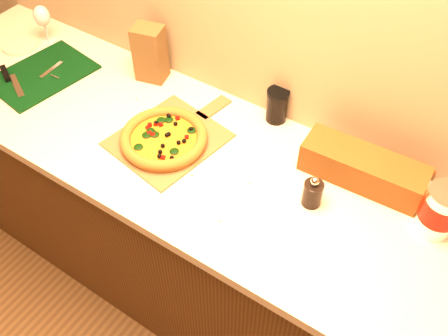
{
  "coord_description": "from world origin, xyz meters",
  "views": [
    {
      "loc": [
        0.57,
        0.5,
        2.13
      ],
      "look_at": [
        -0.01,
        1.38,
        0.96
      ],
      "focal_mm": 40.0,
      "sensor_mm": 36.0,
      "label": 1
    }
  ],
  "objects_px": {
    "pizza_peel": "(171,137)",
    "pepper_grinder": "(313,193)",
    "pizza": "(164,138)",
    "coffee_canister": "(441,210)",
    "wine_glass": "(42,17)",
    "dark_jar": "(277,105)",
    "side_plate": "(20,45)",
    "rolling_pin": "(392,167)",
    "cutting_board": "(41,74)"
  },
  "relations": [
    {
      "from": "pizza_peel",
      "to": "side_plate",
      "type": "bearing_deg",
      "value": -176.27
    },
    {
      "from": "dark_jar",
      "to": "side_plate",
      "type": "relative_size",
      "value": 0.86
    },
    {
      "from": "pizza",
      "to": "cutting_board",
      "type": "bearing_deg",
      "value": 177.3
    },
    {
      "from": "pizza_peel",
      "to": "wine_glass",
      "type": "bearing_deg",
      "value": 176.69
    },
    {
      "from": "pizza_peel",
      "to": "coffee_canister",
      "type": "relative_size",
      "value": 3.15
    },
    {
      "from": "dark_jar",
      "to": "cutting_board",
      "type": "bearing_deg",
      "value": -161.99
    },
    {
      "from": "pizza",
      "to": "coffee_canister",
      "type": "xyz_separation_m",
      "value": [
        0.89,
        0.17,
        0.06
      ]
    },
    {
      "from": "coffee_canister",
      "to": "wine_glass",
      "type": "height_order",
      "value": "wine_glass"
    },
    {
      "from": "pizza_peel",
      "to": "side_plate",
      "type": "relative_size",
      "value": 3.37
    },
    {
      "from": "cutting_board",
      "to": "rolling_pin",
      "type": "relative_size",
      "value": 1.19
    },
    {
      "from": "pepper_grinder",
      "to": "dark_jar",
      "type": "xyz_separation_m",
      "value": [
        -0.28,
        0.28,
        0.02
      ]
    },
    {
      "from": "pizza",
      "to": "coffee_canister",
      "type": "distance_m",
      "value": 0.9
    },
    {
      "from": "pizza",
      "to": "pepper_grinder",
      "type": "distance_m",
      "value": 0.54
    },
    {
      "from": "pizza",
      "to": "coffee_canister",
      "type": "bearing_deg",
      "value": 10.73
    },
    {
      "from": "pizza",
      "to": "side_plate",
      "type": "distance_m",
      "value": 0.88
    },
    {
      "from": "pepper_grinder",
      "to": "wine_glass",
      "type": "bearing_deg",
      "value": 172.94
    },
    {
      "from": "pizza",
      "to": "cutting_board",
      "type": "xyz_separation_m",
      "value": [
        -0.65,
        0.03,
        -0.02
      ]
    },
    {
      "from": "wine_glass",
      "to": "dark_jar",
      "type": "distance_m",
      "value": 1.06
    },
    {
      "from": "pizza",
      "to": "dark_jar",
      "type": "xyz_separation_m",
      "value": [
        0.26,
        0.32,
        0.04
      ]
    },
    {
      "from": "cutting_board",
      "to": "side_plate",
      "type": "height_order",
      "value": "cutting_board"
    },
    {
      "from": "pizza",
      "to": "pepper_grinder",
      "type": "relative_size",
      "value": 2.59
    },
    {
      "from": "pizza",
      "to": "dark_jar",
      "type": "relative_size",
      "value": 2.34
    },
    {
      "from": "pizza_peel",
      "to": "pizza",
      "type": "height_order",
      "value": "pizza"
    },
    {
      "from": "dark_jar",
      "to": "rolling_pin",
      "type": "bearing_deg",
      "value": -2.44
    },
    {
      "from": "pizza_peel",
      "to": "coffee_canister",
      "type": "bearing_deg",
      "value": 17.99
    },
    {
      "from": "dark_jar",
      "to": "wine_glass",
      "type": "bearing_deg",
      "value": -174.0
    },
    {
      "from": "pepper_grinder",
      "to": "coffee_canister",
      "type": "distance_m",
      "value": 0.37
    },
    {
      "from": "pizza_peel",
      "to": "pepper_grinder",
      "type": "relative_size",
      "value": 4.35
    },
    {
      "from": "pepper_grinder",
      "to": "side_plate",
      "type": "xyz_separation_m",
      "value": [
        -1.41,
        0.07,
        -0.04
      ]
    },
    {
      "from": "pizza",
      "to": "wine_glass",
      "type": "relative_size",
      "value": 1.79
    },
    {
      "from": "pizza_peel",
      "to": "pepper_grinder",
      "type": "xyz_separation_m",
      "value": [
        0.54,
        0.01,
        0.04
      ]
    },
    {
      "from": "dark_jar",
      "to": "coffee_canister",
      "type": "bearing_deg",
      "value": -14.0
    },
    {
      "from": "rolling_pin",
      "to": "coffee_canister",
      "type": "xyz_separation_m",
      "value": [
        0.18,
        -0.14,
        0.06
      ]
    },
    {
      "from": "wine_glass",
      "to": "side_plate",
      "type": "xyz_separation_m",
      "value": [
        -0.07,
        -0.09,
        -0.11
      ]
    },
    {
      "from": "pizza",
      "to": "side_plate",
      "type": "height_order",
      "value": "pizza"
    },
    {
      "from": "pizza_peel",
      "to": "coffee_canister",
      "type": "distance_m",
      "value": 0.9
    },
    {
      "from": "wine_glass",
      "to": "dark_jar",
      "type": "xyz_separation_m",
      "value": [
        1.05,
        0.11,
        -0.05
      ]
    },
    {
      "from": "pizza",
      "to": "pepper_grinder",
      "type": "height_order",
      "value": "pepper_grinder"
    },
    {
      "from": "pizza_peel",
      "to": "wine_glass",
      "type": "relative_size",
      "value": 3.0
    },
    {
      "from": "coffee_canister",
      "to": "cutting_board",
      "type": "bearing_deg",
      "value": -174.87
    },
    {
      "from": "coffee_canister",
      "to": "wine_glass",
      "type": "distance_m",
      "value": 1.68
    },
    {
      "from": "rolling_pin",
      "to": "wine_glass",
      "type": "xyz_separation_m",
      "value": [
        -1.5,
        -0.09,
        0.09
      ]
    },
    {
      "from": "pepper_grinder",
      "to": "side_plate",
      "type": "relative_size",
      "value": 0.78
    },
    {
      "from": "pizza_peel",
      "to": "rolling_pin",
      "type": "height_order",
      "value": "rolling_pin"
    },
    {
      "from": "coffee_canister",
      "to": "side_plate",
      "type": "height_order",
      "value": "coffee_canister"
    },
    {
      "from": "pizza_peel",
      "to": "pizza",
      "type": "relative_size",
      "value": 1.68
    },
    {
      "from": "coffee_canister",
      "to": "wine_glass",
      "type": "bearing_deg",
      "value": 178.44
    },
    {
      "from": "wine_glass",
      "to": "coffee_canister",
      "type": "bearing_deg",
      "value": -1.56
    },
    {
      "from": "pepper_grinder",
      "to": "coffee_canister",
      "type": "xyz_separation_m",
      "value": [
        0.35,
        0.12,
        0.04
      ]
    },
    {
      "from": "pizza_peel",
      "to": "cutting_board",
      "type": "xyz_separation_m",
      "value": [
        -0.65,
        -0.0,
        0.0
      ]
    }
  ]
}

